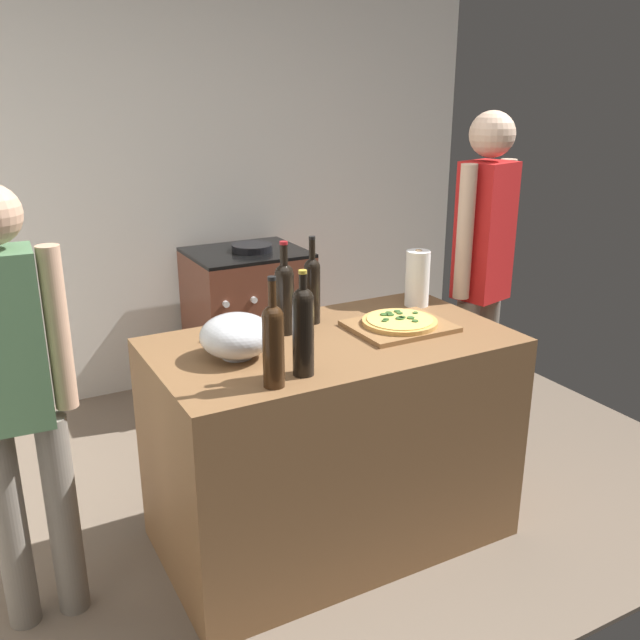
{
  "coord_description": "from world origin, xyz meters",
  "views": [
    {
      "loc": [
        -1.22,
        -1.58,
        1.85
      ],
      "look_at": [
        0.05,
        0.74,
        0.95
      ],
      "focal_mm": 39.02,
      "sensor_mm": 36.0,
      "label": 1
    }
  ],
  "objects": [
    {
      "name": "wine_bottle_green",
      "position": [
        -0.34,
        0.35,
        1.06
      ],
      "size": [
        0.07,
        0.07,
        0.38
      ],
      "color": "#331E0F",
      "rests_on": "counter"
    },
    {
      "name": "wine_bottle_dark",
      "position": [
        -0.08,
        0.8,
        1.06
      ],
      "size": [
        0.08,
        0.08,
        0.38
      ],
      "color": "black",
      "rests_on": "counter"
    },
    {
      "name": "wine_bottle_amber",
      "position": [
        -0.21,
        0.39,
        1.07
      ],
      "size": [
        0.07,
        0.07,
        0.37
      ],
      "color": "black",
      "rests_on": "counter"
    },
    {
      "name": "counter",
      "position": [
        0.05,
        0.64,
        0.45
      ],
      "size": [
        1.41,
        0.78,
        0.9
      ],
      "primitive_type": "cube",
      "color": "brown",
      "rests_on": "ground_plane"
    },
    {
      "name": "person_in_stripes",
      "position": [
        -1.1,
        0.72,
        0.9
      ],
      "size": [
        0.37,
        0.21,
        1.57
      ],
      "color": "slate",
      "rests_on": "ground_plane"
    },
    {
      "name": "stove",
      "position": [
        0.34,
        2.21,
        0.45
      ],
      "size": [
        0.68,
        0.6,
        0.94
      ],
      "color": "brown",
      "rests_on": "ground_plane"
    },
    {
      "name": "kitchen_wall_rear",
      "position": [
        0.0,
        2.61,
        1.3
      ],
      "size": [
        4.25,
        0.1,
        2.6
      ],
      "primitive_type": "cube",
      "color": "#BCB7AD",
      "rests_on": "ground_plane"
    },
    {
      "name": "pizza",
      "position": [
        0.35,
        0.62,
        0.93
      ],
      "size": [
        0.31,
        0.31,
        0.03
      ],
      "color": "tan",
      "rests_on": "cutting_board"
    },
    {
      "name": "wine_bottle_clear",
      "position": [
        0.07,
        0.86,
        1.05
      ],
      "size": [
        0.07,
        0.07,
        0.37
      ],
      "color": "black",
      "rests_on": "counter"
    },
    {
      "name": "cutting_board",
      "position": [
        0.35,
        0.62,
        0.91
      ],
      "size": [
        0.4,
        0.32,
        0.02
      ],
      "primitive_type": "cube",
      "color": "olive",
      "rests_on": "counter"
    },
    {
      "name": "person_in_red",
      "position": [
        1.01,
        0.88,
        1.01
      ],
      "size": [
        0.38,
        0.25,
        1.74
      ],
      "color": "slate",
      "rests_on": "ground_plane"
    },
    {
      "name": "mixing_bowl",
      "position": [
        -0.35,
        0.65,
        0.98
      ],
      "size": [
        0.27,
        0.27,
        0.16
      ],
      "color": "#B2B2B7",
      "rests_on": "counter"
    },
    {
      "name": "paper_towel_roll",
      "position": [
        0.6,
        0.85,
        1.02
      ],
      "size": [
        0.11,
        0.11,
        0.26
      ],
      "color": "white",
      "rests_on": "counter"
    },
    {
      "name": "ground_plane",
      "position": [
        0.0,
        1.28,
        -0.01
      ],
      "size": [
        4.25,
        3.16,
        0.02
      ],
      "primitive_type": "cube",
      "color": "#6B5B4C"
    }
  ]
}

